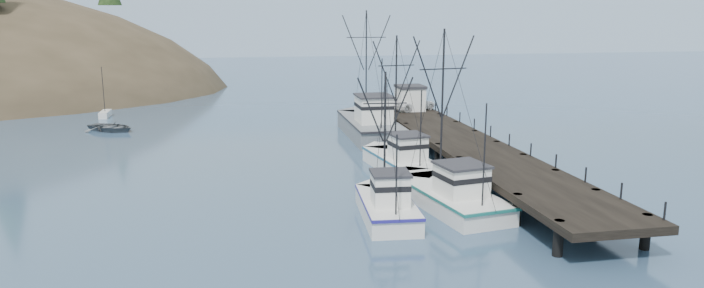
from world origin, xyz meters
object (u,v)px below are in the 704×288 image
pier_shed (410,98)px  pickup_truck (413,104)px  trawler_mid (386,205)px  work_vessel (369,124)px  trawler_near (448,194)px  trawler_far (400,160)px  pier (468,146)px  motorboat (111,131)px

pier_shed → pickup_truck: 0.78m
trawler_mid → work_vessel: (4.66, 26.28, 0.41)m
trawler_near → work_vessel: (0.03, 24.73, 0.41)m
pier_shed → work_vessel: bearing=-146.1°
trawler_mid → work_vessel: size_ratio=0.60×
trawler_mid → trawler_far: 12.26m
trawler_near → pier: bearing=62.6°
trawler_near → pickup_truck: trawler_near is taller
pier → pier_shed: size_ratio=13.75×
work_vessel → pickup_truck: 7.10m
trawler_far → motorboat: trawler_far is taller
trawler_near → trawler_mid: trawler_near is taller
trawler_near → trawler_far: bearing=93.4°
trawler_mid → pickup_truck: bearing=70.6°
trawler_near → trawler_far: (-0.60, 10.03, 0.00)m
motorboat → pier: bearing=-88.8°
trawler_far → motorboat: 34.93m
pier → motorboat: 39.48m
trawler_mid → work_vessel: bearing=79.9°
trawler_mid → pickup_truck: 31.83m
trawler_far → work_vessel: size_ratio=0.71×
pickup_truck → pier_shed: bearing=66.5°
pier → pier_shed: 18.08m
trawler_far → work_vessel: 14.73m
trawler_near → trawler_far: size_ratio=1.07×
trawler_mid → pier_shed: size_ratio=2.97×
pier → trawler_mid: size_ratio=4.63×
pier → work_vessel: work_vessel is taller
pickup_truck → trawler_mid: bearing=137.1°
pier → trawler_mid: (-10.02, -11.97, -0.87)m
trawler_near → pickup_truck: (5.91, 28.42, 1.92)m
trawler_near → pier_shed: bearing=79.0°
trawler_near → pier_shed: (5.52, 28.42, 2.60)m
pier → trawler_far: 6.07m
trawler_far → motorboat: size_ratio=2.01×
work_vessel → trawler_near: bearing=-90.1°
trawler_mid → pickup_truck: size_ratio=1.79×
trawler_mid → motorboat: (-22.49, 34.29, -0.82)m
trawler_near → work_vessel: 24.74m
trawler_far → pier: bearing=3.7°
trawler_mid → trawler_far: bearing=70.8°
pier → pickup_truck: 18.04m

